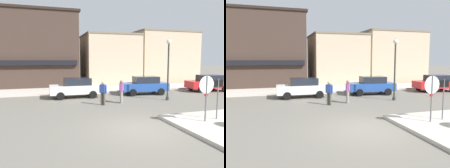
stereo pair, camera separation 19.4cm
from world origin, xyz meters
The scene contains 13 objects.
ground_plane centered at (0.00, 0.00, 0.00)m, with size 160.00×160.00×0.00m, color #6B665B.
kerb_far centered at (0.00, 12.59, 0.07)m, with size 80.00×4.00×0.15m, color beige.
stop_sign centered at (3.20, -0.22, 1.52)m, with size 0.82×0.07×2.30m.
one_way_sign centered at (4.02, -0.05, 1.33)m, with size 0.60×0.06×2.10m.
lamp_post centered at (4.85, 5.72, 2.96)m, with size 0.36×0.36×4.54m.
parked_car_nearest centered at (-1.52, 8.93, 0.81)m, with size 4.01×1.90×1.56m.
parked_car_second centered at (4.43, 8.80, 0.81)m, with size 4.17×2.21×1.56m.
parked_car_third centered at (11.10, 8.69, 0.81)m, with size 4.16×2.20×1.56m.
pedestrian_crossing_near centered at (1.18, 5.70, 0.87)m, with size 0.38×0.51×1.61m.
pedestrian_crossing_far centered at (-0.23, 5.38, 0.87)m, with size 0.46×0.44×1.61m.
building_corner_shop centered at (-5.96, 18.57, 4.09)m, with size 11.66×8.47×8.18m.
building_storefront_left_near centered at (3.89, 17.74, 3.01)m, with size 6.46×6.26×6.02m.
building_storefront_left_mid centered at (11.55, 18.08, 3.33)m, with size 8.17×5.65×6.66m.
Camera 1 is at (-3.91, -8.42, 3.02)m, focal length 35.00 mm.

